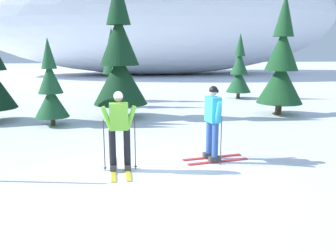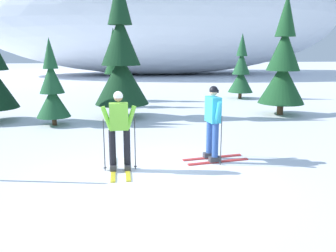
# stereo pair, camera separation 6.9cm
# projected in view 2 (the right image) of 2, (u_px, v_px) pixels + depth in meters

# --- Properties ---
(ground_plane) EXTENTS (120.00, 120.00, 0.00)m
(ground_plane) POSITION_uv_depth(u_px,v_px,m) (154.00, 181.00, 7.26)
(ground_plane) COLOR white
(skier_lime_jacket) EXTENTS (0.78, 1.66, 1.80)m
(skier_lime_jacket) POSITION_uv_depth(u_px,v_px,m) (119.00, 130.00, 7.71)
(skier_lime_jacket) COLOR gold
(skier_lime_jacket) RESTS_ON ground
(skier_cyan_jacket) EXTENTS (1.62, 0.83, 1.84)m
(skier_cyan_jacket) POSITION_uv_depth(u_px,v_px,m) (213.00, 121.00, 8.41)
(skier_cyan_jacket) COLOR red
(skier_cyan_jacket) RESTS_ON ground
(pine_tree_left) EXTENTS (1.18, 1.18, 3.07)m
(pine_tree_left) POSITION_uv_depth(u_px,v_px,m) (52.00, 89.00, 12.28)
(pine_tree_left) COLOR #47301E
(pine_tree_left) RESTS_ON ground
(pine_tree_center_left) EXTENTS (1.44, 1.44, 3.72)m
(pine_tree_center_left) POSITION_uv_depth(u_px,v_px,m) (114.00, 71.00, 18.03)
(pine_tree_center_left) COLOR #47301E
(pine_tree_center_left) RESTS_ON ground
(pine_tree_center) EXTENTS (1.15, 1.15, 2.98)m
(pine_tree_center) POSITION_uv_depth(u_px,v_px,m) (117.00, 80.00, 16.23)
(pine_tree_center) COLOR #47301E
(pine_tree_center) RESTS_ON ground
(pine_tree_center_right) EXTENTS (2.10, 2.10, 5.45)m
(pine_tree_center_right) POSITION_uv_depth(u_px,v_px,m) (121.00, 59.00, 13.49)
(pine_tree_center_right) COLOR #47301E
(pine_tree_center_right) RESTS_ON ground
(pine_tree_right) EXTENTS (1.35, 1.35, 3.49)m
(pine_tree_right) POSITION_uv_depth(u_px,v_px,m) (241.00, 72.00, 18.90)
(pine_tree_right) COLOR #47301E
(pine_tree_right) RESTS_ON ground
(pine_tree_far_right) EXTENTS (1.86, 1.86, 4.81)m
(pine_tree_far_right) POSITION_uv_depth(u_px,v_px,m) (283.00, 66.00, 14.13)
(pine_tree_far_right) COLOR #47301E
(pine_tree_far_right) RESTS_ON ground
(snow_ridge_background) EXTENTS (38.10, 16.82, 12.11)m
(snow_ridge_background) POSITION_uv_depth(u_px,v_px,m) (160.00, 14.00, 35.71)
(snow_ridge_background) COLOR white
(snow_ridge_background) RESTS_ON ground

